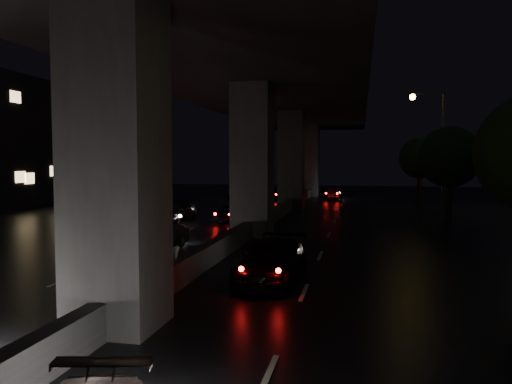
% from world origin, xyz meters
% --- Properties ---
extents(ground, '(120.00, 120.00, 0.00)m').
position_xyz_m(ground, '(0.00, 0.00, 0.00)').
color(ground, black).
rests_on(ground, ground).
extents(viaduct, '(12.00, 80.00, 10.50)m').
position_xyz_m(viaduct, '(0.00, 5.00, 8.34)').
color(viaduct, '#343437').
rests_on(viaduct, ground).
extents(median_barrier, '(0.45, 70.00, 0.85)m').
position_xyz_m(median_barrier, '(0.00, 5.00, 0.42)').
color(median_barrier, '#343437').
rests_on(median_barrier, ground).
extents(tree_c, '(3.80, 3.80, 6.12)m').
position_xyz_m(tree_c, '(11.00, 12.00, 4.20)').
color(tree_c, black).
rests_on(tree_c, ground).
extents(tree_d, '(3.80, 3.80, 6.12)m').
position_xyz_m(tree_d, '(11.00, 28.00, 4.20)').
color(tree_d, black).
rests_on(tree_d, ground).
extents(streetlight_far, '(2.52, 0.44, 9.00)m').
position_xyz_m(streetlight_far, '(10.97, 18.00, 5.66)').
color(streetlight_far, '#2D2D33').
rests_on(streetlight_far, ground).
extents(car_3, '(2.08, 4.67, 1.33)m').
position_xyz_m(car_3, '(2.78, -4.72, 0.66)').
color(car_3, black).
rests_on(car_3, ground).
extents(car_4, '(1.15, 3.29, 1.08)m').
position_xyz_m(car_4, '(-5.73, -0.30, 0.54)').
color(car_4, '#27272B').
rests_on(car_4, ground).
extents(car_5, '(1.59, 3.53, 1.12)m').
position_xyz_m(car_5, '(-3.09, -0.15, 0.56)').
color(car_5, '#242427').
rests_on(car_5, ground).
extents(car_6, '(1.75, 3.49, 1.14)m').
position_xyz_m(car_6, '(-5.82, 6.54, 0.57)').
color(car_6, black).
rests_on(car_6, ground).
extents(car_7, '(2.06, 4.67, 1.33)m').
position_xyz_m(car_7, '(-6.28, 9.60, 0.67)').
color(car_7, black).
rests_on(car_7, ground).
extents(car_8, '(1.91, 3.45, 1.11)m').
position_xyz_m(car_8, '(-2.77, 10.59, 0.56)').
color(car_8, black).
rests_on(car_8, ground).
extents(car_9, '(1.67, 3.91, 1.25)m').
position_xyz_m(car_9, '(-3.14, 22.06, 0.63)').
color(car_9, '#5E5751').
rests_on(car_9, ground).
extents(car_10, '(3.05, 4.74, 1.22)m').
position_xyz_m(car_10, '(-2.91, 28.56, 0.61)').
color(car_10, black).
rests_on(car_10, ground).
extents(car_11, '(2.77, 4.36, 1.12)m').
position_xyz_m(car_11, '(-6.04, 27.95, 0.56)').
color(car_11, black).
rests_on(car_11, ground).
extents(car_12, '(2.20, 4.05, 1.31)m').
position_xyz_m(car_12, '(2.84, 30.56, 0.65)').
color(car_12, slate).
rests_on(car_12, ground).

